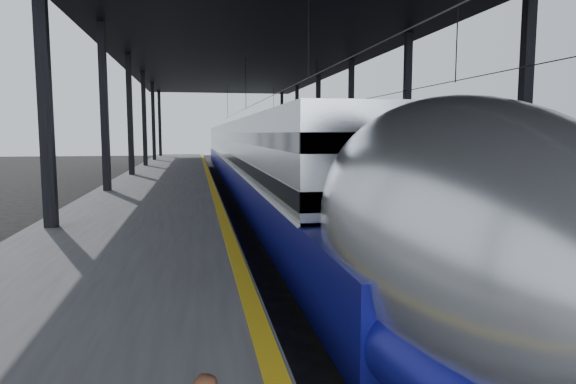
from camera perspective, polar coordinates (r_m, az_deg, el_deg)
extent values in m
plane|color=black|center=(11.77, -2.19, -12.13)|extent=(160.00, 160.00, 0.00)
cube|color=#4C4C4F|center=(31.28, -13.78, 0.34)|extent=(6.00, 80.00, 1.00)
cube|color=gold|center=(31.18, -8.66, 1.37)|extent=(0.30, 80.00, 0.01)
cube|color=slate|center=(31.39, -5.02, -0.24)|extent=(0.08, 80.00, 0.16)
cube|color=slate|center=(31.55, -2.41, -0.19)|extent=(0.08, 80.00, 0.16)
cube|color=slate|center=(32.23, 3.87, -0.06)|extent=(0.08, 80.00, 0.16)
cube|color=slate|center=(32.61, 6.32, 0.00)|extent=(0.08, 80.00, 0.16)
cube|color=black|center=(16.61, -25.36, 8.44)|extent=(0.35, 0.35, 9.00)
cube|color=black|center=(19.56, 24.78, 8.09)|extent=(0.35, 0.35, 9.00)
cube|color=black|center=(26.40, -19.71, 7.74)|extent=(0.35, 0.35, 9.00)
cube|color=black|center=(28.34, 13.04, 7.84)|extent=(0.35, 0.35, 9.00)
cube|color=black|center=(36.30, -17.13, 7.40)|extent=(0.35, 0.35, 9.00)
cube|color=black|center=(37.74, 6.99, 7.59)|extent=(0.35, 0.35, 9.00)
cube|color=black|center=(46.25, -15.66, 7.19)|extent=(0.35, 0.35, 9.00)
cube|color=black|center=(47.38, 3.38, 7.40)|extent=(0.35, 0.35, 9.00)
cube|color=black|center=(56.21, -14.71, 7.06)|extent=(0.35, 0.35, 9.00)
cube|color=black|center=(57.15, 1.00, 7.26)|extent=(0.35, 0.35, 9.00)
cube|color=black|center=(66.19, -14.05, 6.97)|extent=(0.35, 0.35, 9.00)
cube|color=black|center=(66.98, -0.69, 7.15)|extent=(0.35, 0.35, 9.00)
cube|color=black|center=(31.71, -4.02, 16.47)|extent=(18.00, 75.00, 0.45)
cylinder|color=slate|center=(31.30, -3.78, 9.69)|extent=(0.03, 74.00, 0.03)
cylinder|color=slate|center=(32.25, 5.20, 9.58)|extent=(0.03, 74.00, 0.03)
cube|color=silver|center=(38.65, -5.00, 4.45)|extent=(3.00, 57.00, 4.14)
cube|color=navy|center=(37.22, -4.77, 2.38)|extent=(3.09, 62.00, 1.61)
cube|color=silver|center=(38.66, -4.99, 3.76)|extent=(3.11, 57.00, 0.10)
cube|color=black|center=(38.62, -5.02, 6.21)|extent=(3.04, 57.00, 0.43)
cube|color=black|center=(38.65, -5.00, 4.45)|extent=(3.04, 57.00, 0.43)
ellipsoid|color=silver|center=(7.96, 16.53, -4.88)|extent=(3.00, 8.40, 4.14)
ellipsoid|color=navy|center=(8.27, 16.26, -13.00)|extent=(3.09, 8.40, 1.76)
ellipsoid|color=black|center=(5.67, 28.71, -1.47)|extent=(1.55, 2.20, 0.93)
cube|color=black|center=(8.59, 16.07, -18.26)|extent=(2.28, 2.60, 0.40)
cube|color=black|center=(29.39, -3.25, -0.45)|extent=(2.28, 2.60, 0.40)
cube|color=navy|center=(29.45, 6.65, 2.73)|extent=(2.57, 18.00, 3.49)
cube|color=gray|center=(21.57, 13.14, 1.23)|extent=(2.62, 1.20, 3.54)
cube|color=black|center=(20.95, 13.87, 3.20)|extent=(1.56, 0.06, 0.78)
cube|color=#AB0D0F|center=(21.05, 13.78, -0.05)|extent=(1.10, 0.06, 0.51)
cube|color=gray|center=(47.92, 0.02, 4.22)|extent=(2.57, 18.00, 3.49)
cube|color=gray|center=(66.69, -2.90, 4.86)|extent=(2.57, 18.00, 3.49)
cube|color=black|center=(23.98, 10.77, -2.19)|extent=(2.02, 2.40, 0.36)
cube|color=black|center=(45.08, 0.71, 1.96)|extent=(2.02, 2.40, 0.36)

